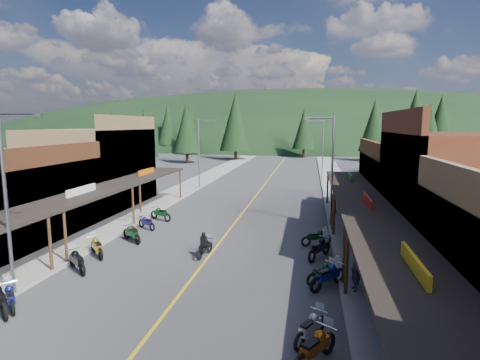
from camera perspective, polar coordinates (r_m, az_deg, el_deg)
The scene contains 40 objects.
ground at distance 21.52m, azimuth -5.01°, elevation -11.85°, with size 220.00×220.00×0.00m, color #38383A.
centerline at distance 40.49m, azimuth 2.63°, elevation -2.13°, with size 0.15×90.00×0.01m, color gold.
sidewalk_west at distance 42.55m, azimuth -9.05°, elevation -1.61°, with size 3.40×94.00×0.15m, color gray.
sidewalk_east at distance 40.23m, azimuth 15.01°, elevation -2.38°, with size 3.40×94.00×0.15m, color gray.
shop_west_2 at distance 29.01m, azimuth -31.26°, elevation -2.55°, with size 10.90×9.00×6.20m.
shop_west_3 at distance 36.49m, azimuth -21.38°, elevation 1.70°, with size 10.90×10.20×8.20m.
shop_east_2 at distance 23.01m, azimuth 31.53°, elevation -2.66°, with size 10.90×9.00×8.20m.
shop_east_3 at distance 32.18m, azimuth 25.34°, elevation -1.15°, with size 10.90×10.20×6.20m.
streetlight_0 at distance 18.56m, azimuth -31.82°, elevation -2.13°, with size 2.16×0.18×8.00m.
streetlight_1 at distance 43.35m, azimuth -6.12°, elevation 4.48°, with size 2.16×0.18×8.00m.
streetlight_2 at distance 27.61m, azimuth 13.56°, elevation 2.00°, with size 2.16×0.18×8.00m.
streetlight_3 at distance 49.52m, azimuth 12.33°, elevation 4.83°, with size 2.16×0.18×8.00m.
ridge_hill at distance 154.69m, azimuth 8.64°, elevation 5.65°, with size 310.00×140.00×60.00m, color black.
pine_0 at distance 93.28m, azimuth -18.72°, elevation 7.46°, with size 5.04×5.04×11.00m.
pine_1 at distance 94.16m, azimuth -7.70°, elevation 8.29°, with size 5.88×5.88×12.50m.
pine_2 at distance 78.95m, azimuth -0.69°, elevation 8.89°, with size 6.72×6.72×14.00m.
pine_3 at distance 85.43m, azimuth 9.72°, elevation 7.73°, with size 5.04×5.04×11.00m.
pine_4 at distance 80.38m, azimuth 19.77°, elevation 7.85°, with size 5.88×5.88×12.50m.
pine_5 at distance 95.74m, azimuth 28.24°, elevation 7.82°, with size 6.72×6.72×14.00m.
pine_7 at distance 102.52m, azimuth -10.93°, elevation 8.23°, with size 5.88×5.88×12.50m.
pine_8 at distance 65.49m, azimuth -14.31°, elevation 6.94°, with size 4.48×4.48×10.00m.
pine_9 at distance 67.02m, azimuth 26.85°, elevation 6.67°, with size 4.93×4.93×10.80m.
pine_10 at distance 73.29m, azimuth -8.15°, elevation 7.89°, with size 5.38×5.38×11.60m.
pine_11 at distance 59.21m, azimuth 25.03°, elevation 7.44°, with size 5.82×5.82×12.40m.
bike_west_5 at distance 18.47m, azimuth -31.62°, elevation -14.80°, with size 0.65×1.96×1.12m, color navy, non-canonical shape.
bike_west_6 at distance 21.19m, azimuth -23.60°, elevation -11.07°, with size 0.74×2.21×1.26m, color black, non-canonical shape.
bike_west_7 at distance 23.04m, azimuth -20.99°, elevation -9.36°, with size 0.74×2.21×1.26m, color #A4670B, non-canonical shape.
bike_west_8 at distance 25.05m, azimuth -16.21°, elevation -7.73°, with size 0.72×2.16×1.23m, color #0B3B15, non-canonical shape.
bike_west_9 at distance 25.62m, azimuth -15.94°, elevation -7.53°, with size 0.63×1.90×1.09m, color maroon, non-canonical shape.
bike_west_10 at distance 27.72m, azimuth -14.06°, elevation -6.23°, with size 0.64×1.91×1.09m, color navy, non-canonical shape.
bike_west_11 at distance 29.95m, azimuth -12.01°, elevation -4.93°, with size 0.71×2.14×1.22m, color #0C3E18, non-canonical shape.
bike_east_4 at distance 12.94m, azimuth 11.38°, elevation -23.58°, with size 0.74×2.23×1.27m, color #994C0A, non-canonical shape.
bike_east_5 at distance 14.07m, azimuth 10.69°, elevation -21.05°, with size 0.67×2.00×1.14m, color #A4A4A9, non-canonical shape.
bike_east_6 at distance 18.12m, azimuth 13.26°, elevation -13.83°, with size 0.77×2.31×1.32m, color navy, non-canonical shape.
bike_east_7 at distance 18.68m, azimuth 12.38°, elevation -13.47°, with size 0.64×1.92×1.10m, color #0C3E14, non-canonical shape.
bike_east_8 at distance 21.70m, azimuth 12.01°, elevation -9.98°, with size 0.78×2.33×1.33m, color black, non-canonical shape.
bike_east_9 at distance 23.92m, azimuth 11.58°, elevation -8.43°, with size 0.67×2.02×1.16m, color #0B3818, non-canonical shape.
rider_on_bike at distance 21.69m, azimuth -5.42°, elevation -10.04°, with size 0.93×2.02×1.48m.
pedestrian_east_a at distance 17.80m, azimuth 17.19°, elevation -13.19°, with size 0.63×0.41×1.72m, color #292132.
pedestrian_east_b at distance 32.24m, azimuth 13.99°, elevation -3.44°, with size 0.77×0.44×1.58m, color #4E3631.
Camera 1 is at (5.52, -19.41, 7.48)m, focal length 28.00 mm.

